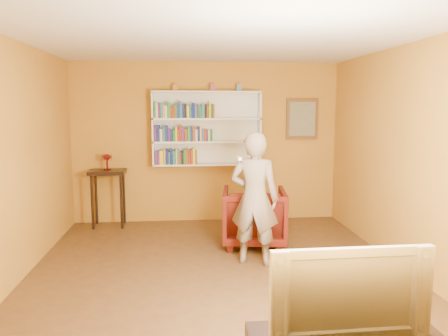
{
  "coord_description": "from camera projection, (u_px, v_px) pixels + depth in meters",
  "views": [
    {
      "loc": [
        -0.41,
        -4.92,
        1.96
      ],
      "look_at": [
        0.14,
        0.75,
        1.16
      ],
      "focal_mm": 35.0,
      "sensor_mm": 36.0,
      "label": 1
    }
  ],
  "objects": [
    {
      "name": "room_shell",
      "position": [
        218.0,
        189.0,
        5.02
      ],
      "size": [
        5.3,
        5.8,
        2.88
      ],
      "color": "#4A3017",
      "rests_on": "ground"
    },
    {
      "name": "bookshelf",
      "position": [
        207.0,
        129.0,
        7.32
      ],
      "size": [
        1.8,
        0.29,
        1.23
      ],
      "color": "white",
      "rests_on": "room_shell"
    },
    {
      "name": "books_row_lower",
      "position": [
        176.0,
        157.0,
        7.23
      ],
      "size": [
        0.69,
        0.19,
        0.27
      ],
      "color": "#532674",
      "rests_on": "bookshelf"
    },
    {
      "name": "books_row_middle",
      "position": [
        182.0,
        134.0,
        7.19
      ],
      "size": [
        0.95,
        0.18,
        0.27
      ],
      "color": "#532674",
      "rests_on": "bookshelf"
    },
    {
      "name": "books_row_upper",
      "position": [
        184.0,
        111.0,
        7.13
      ],
      "size": [
        0.98,
        0.19,
        0.27
      ],
      "color": "#1C8025",
      "rests_on": "bookshelf"
    },
    {
      "name": "ornament_left",
      "position": [
        175.0,
        88.0,
        7.11
      ],
      "size": [
        0.08,
        0.08,
        0.1
      ],
      "primitive_type": "cube",
      "color": "#A86330",
      "rests_on": "bookshelf"
    },
    {
      "name": "ornament_centre",
      "position": [
        213.0,
        87.0,
        7.17
      ],
      "size": [
        0.08,
        0.08,
        0.12
      ],
      "primitive_type": "cube",
      "color": "#9A3350",
      "rests_on": "bookshelf"
    },
    {
      "name": "ornament_right",
      "position": [
        239.0,
        88.0,
        7.21
      ],
      "size": [
        0.08,
        0.08,
        0.11
      ],
      "primitive_type": "cube",
      "color": "slate",
      "rests_on": "bookshelf"
    },
    {
      "name": "framed_painting",
      "position": [
        302.0,
        119.0,
        7.5
      ],
      "size": [
        0.55,
        0.05,
        0.7
      ],
      "color": "brown",
      "rests_on": "room_shell"
    },
    {
      "name": "console_table",
      "position": [
        108.0,
        180.0,
        7.12
      ],
      "size": [
        0.57,
        0.44,
        0.94
      ],
      "color": "black",
      "rests_on": "ground"
    },
    {
      "name": "ruby_lustre",
      "position": [
        107.0,
        159.0,
        7.07
      ],
      "size": [
        0.16,
        0.16,
        0.26
      ],
      "color": "maroon",
      "rests_on": "console_table"
    },
    {
      "name": "armchair",
      "position": [
        254.0,
        217.0,
        6.21
      ],
      "size": [
        0.98,
        1.0,
        0.82
      ],
      "primitive_type": "imported",
      "rotation": [
        0.0,
        0.0,
        3.01
      ],
      "color": "#400804",
      "rests_on": "ground"
    },
    {
      "name": "person",
      "position": [
        254.0,
        199.0,
        5.4
      ],
      "size": [
        0.71,
        0.58,
        1.66
      ],
      "primitive_type": "imported",
      "rotation": [
        0.0,
        0.0,
        2.8
      ],
      "color": "#7D6C5C",
      "rests_on": "ground"
    },
    {
      "name": "game_remote",
      "position": [
        239.0,
        158.0,
        4.99
      ],
      "size": [
        0.04,
        0.15,
        0.04
      ],
      "primitive_type": "cube",
      "color": "white",
      "rests_on": "person"
    },
    {
      "name": "television",
      "position": [
        345.0,
        287.0,
        2.9
      ],
      "size": [
        1.07,
        0.16,
        0.62
      ],
      "primitive_type": "imported",
      "rotation": [
        0.0,
        0.0,
        0.02
      ],
      "color": "black",
      "rests_on": "tv_cabinet"
    }
  ]
}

